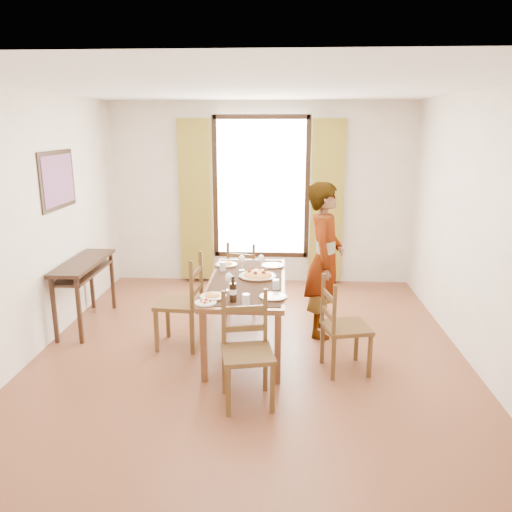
{
  "coord_description": "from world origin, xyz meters",
  "views": [
    {
      "loc": [
        0.32,
        -4.97,
        2.36
      ],
      "look_at": [
        0.05,
        0.18,
        1.0
      ],
      "focal_mm": 35.0,
      "sensor_mm": 36.0,
      "label": 1
    }
  ],
  "objects_px": {
    "man": "(325,260)",
    "dining_table": "(247,286)",
    "pasta_platter": "(258,273)",
    "console_table": "(84,270)"
  },
  "relations": [
    {
      "from": "man",
      "to": "dining_table",
      "type": "bearing_deg",
      "value": 126.56
    },
    {
      "from": "pasta_platter",
      "to": "man",
      "type": "bearing_deg",
      "value": 21.88
    },
    {
      "from": "console_table",
      "to": "dining_table",
      "type": "xyz_separation_m",
      "value": [
        1.98,
        -0.5,
        0.0
      ]
    },
    {
      "from": "man",
      "to": "pasta_platter",
      "type": "distance_m",
      "value": 0.8
    },
    {
      "from": "man",
      "to": "console_table",
      "type": "bearing_deg",
      "value": 99.86
    },
    {
      "from": "console_table",
      "to": "man",
      "type": "bearing_deg",
      "value": -2.31
    },
    {
      "from": "console_table",
      "to": "pasta_platter",
      "type": "bearing_deg",
      "value": -11.15
    },
    {
      "from": "console_table",
      "to": "man",
      "type": "height_order",
      "value": "man"
    },
    {
      "from": "console_table",
      "to": "dining_table",
      "type": "height_order",
      "value": "console_table"
    },
    {
      "from": "console_table",
      "to": "man",
      "type": "relative_size",
      "value": 0.68
    }
  ]
}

